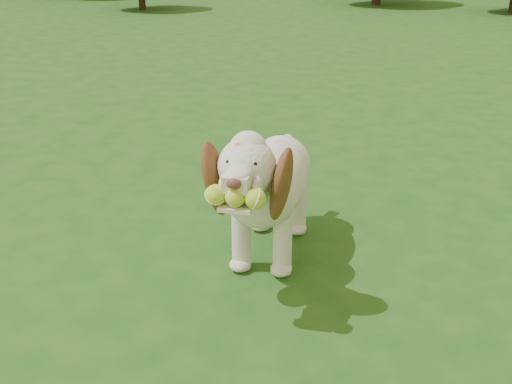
# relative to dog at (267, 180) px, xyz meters

# --- Properties ---
(ground) EXTENTS (80.00, 80.00, 0.00)m
(ground) POSITION_rel_dog_xyz_m (0.22, 0.23, -0.40)
(ground) COLOR #1B4814
(ground) RESTS_ON ground
(dog) EXTENTS (0.40, 1.15, 0.75)m
(dog) POSITION_rel_dog_xyz_m (0.00, 0.00, 0.00)
(dog) COLOR silver
(dog) RESTS_ON ground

